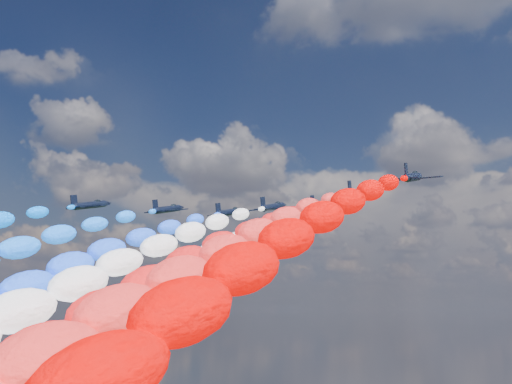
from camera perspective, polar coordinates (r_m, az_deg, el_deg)
The scene contains 13 objects.
jet_0 at distance 139.30m, azimuth -14.35°, elevation -1.12°, with size 9.55×12.80×2.82m, color black, non-canonical shape.
jet_1 at distance 141.90m, azimuth -7.75°, elevation -1.51°, with size 9.55×12.80×2.82m, color black, non-canonical shape.
jet_2 at distance 145.04m, azimuth -2.32°, elevation -1.79°, with size 9.55×12.80×2.82m, color black, non-canonical shape.
jet_3 at distance 137.27m, azimuth 1.50°, elevation -1.31°, with size 9.55×12.80×2.82m, color black, non-canonical shape.
trail_3 at distance 84.72m, azimuth -17.61°, elevation -10.90°, with size 7.27×120.23×50.96m, color white, non-canonical shape.
jet_4 at distance 151.25m, azimuth 4.16°, elevation -2.12°, with size 9.55×12.80×2.82m, color black, non-canonical shape.
trail_4 at distance 96.33m, azimuth -10.85°, elevation -11.06°, with size 7.27×120.23×50.96m, color white, non-canonical shape.
jet_5 at distance 136.03m, azimuth 5.69°, elevation -1.18°, with size 9.55×12.80×2.82m, color black, non-canonical shape.
trail_5 at distance 80.47m, azimuth -11.16°, elevation -11.24°, with size 7.27×120.23×50.96m, color red, non-canonical shape.
jet_6 at distance 121.84m, azimuth 8.84°, elevation -0.05°, with size 9.55×12.80×2.82m, color black, non-canonical shape.
trail_6 at distance 64.62m, azimuth -9.13°, elevation -11.59°, with size 7.27×120.23×50.96m, color red, non-canonical shape.
jet_7 at distance 109.47m, azimuth 13.55°, elevation 1.27°, with size 9.55×12.80×2.82m, color black, non-canonical shape.
trail_7 at distance 49.71m, azimuth -3.70°, elevation -12.13°, with size 7.27×120.23×50.96m, color #DF0200, non-canonical shape.
Camera 1 is at (60.05, -110.14, 79.74)m, focal length 45.68 mm.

